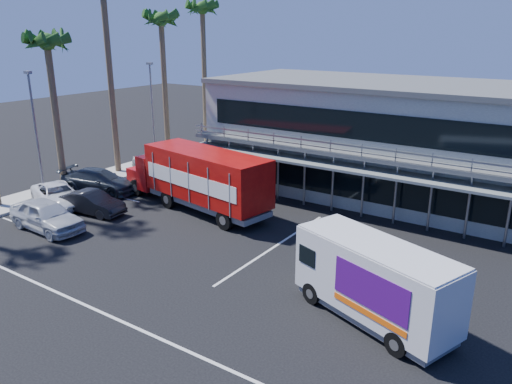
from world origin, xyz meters
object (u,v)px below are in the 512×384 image
Objects in this scene: red_truck at (198,177)px; white_van at (375,281)px; parked_car_a at (47,215)px; parked_car_b at (93,203)px.

red_truck reaches higher than white_van.
red_truck reaches higher than parked_car_a.
red_truck is at bearing -31.60° from parked_car_a.
parked_car_a is at bearing -155.69° from white_van.
red_truck is 2.77× the size of parked_car_b.
parked_car_a is 3.05m from parked_car_b.
parked_car_b is at bearing -129.39° from red_truck.
white_van is (13.30, -5.83, -0.40)m from red_truck.
white_van is at bearing -102.34° from parked_car_b.
parked_car_a is 1.20× the size of parked_car_b.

